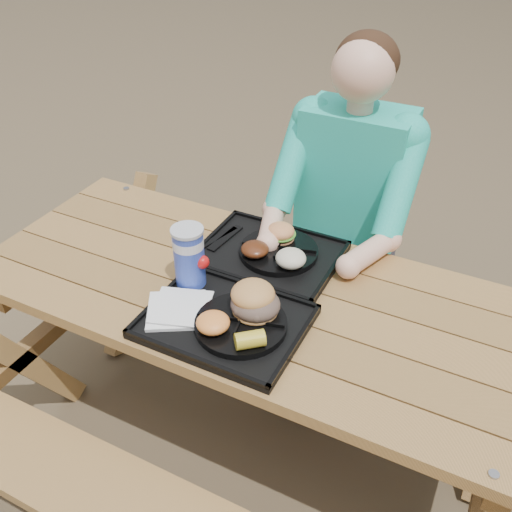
% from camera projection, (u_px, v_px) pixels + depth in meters
% --- Properties ---
extents(ground, '(60.00, 60.00, 0.00)m').
position_uv_depth(ground, '(256.00, 441.00, 2.20)').
color(ground, '#999999').
rests_on(ground, ground).
extents(picnic_table, '(1.80, 1.49, 0.75)m').
position_uv_depth(picnic_table, '(256.00, 374.00, 1.98)').
color(picnic_table, '#999999').
rests_on(picnic_table, ground).
extents(tray_near, '(0.45, 0.35, 0.02)m').
position_uv_depth(tray_near, '(225.00, 323.00, 1.62)').
color(tray_near, black).
rests_on(tray_near, picnic_table).
extents(tray_far, '(0.45, 0.35, 0.02)m').
position_uv_depth(tray_far, '(269.00, 255.00, 1.89)').
color(tray_far, black).
rests_on(tray_far, picnic_table).
extents(plate_near, '(0.26, 0.26, 0.02)m').
position_uv_depth(plate_near, '(241.00, 324.00, 1.59)').
color(plate_near, black).
rests_on(plate_near, tray_near).
extents(plate_far, '(0.26, 0.26, 0.02)m').
position_uv_depth(plate_far, '(279.00, 251.00, 1.88)').
color(plate_far, black).
rests_on(plate_far, tray_far).
extents(napkin_stack, '(0.23, 0.23, 0.02)m').
position_uv_depth(napkin_stack, '(176.00, 309.00, 1.64)').
color(napkin_stack, white).
rests_on(napkin_stack, tray_near).
extents(soda_cup, '(0.09, 0.09, 0.19)m').
position_uv_depth(soda_cup, '(189.00, 258.00, 1.70)').
color(soda_cup, '#162FA6').
rests_on(soda_cup, tray_near).
extents(condiment_bbq, '(0.05, 0.05, 0.03)m').
position_uv_depth(condiment_bbq, '(246.00, 293.00, 1.69)').
color(condiment_bbq, black).
rests_on(condiment_bbq, tray_near).
extents(condiment_mustard, '(0.06, 0.06, 0.03)m').
position_uv_depth(condiment_mustard, '(261.00, 295.00, 1.68)').
color(condiment_mustard, yellow).
rests_on(condiment_mustard, tray_near).
extents(sandwich, '(0.13, 0.13, 0.14)m').
position_uv_depth(sandwich, '(255.00, 293.00, 1.58)').
color(sandwich, '#D08D49').
rests_on(sandwich, plate_near).
extents(mac_cheese, '(0.09, 0.09, 0.05)m').
position_uv_depth(mac_cheese, '(213.00, 323.00, 1.55)').
color(mac_cheese, '#FF9C43').
rests_on(mac_cheese, plate_near).
extents(corn_cob, '(0.11, 0.11, 0.05)m').
position_uv_depth(corn_cob, '(250.00, 340.00, 1.49)').
color(corn_cob, gold).
rests_on(corn_cob, plate_near).
extents(cutlery_far, '(0.05, 0.17, 0.01)m').
position_uv_depth(cutlery_far, '(225.00, 238.00, 1.95)').
color(cutlery_far, black).
rests_on(cutlery_far, tray_far).
extents(burger, '(0.10, 0.10, 0.09)m').
position_uv_depth(burger, '(281.00, 228.00, 1.89)').
color(burger, '#E98F52').
rests_on(burger, plate_far).
extents(baked_beans, '(0.09, 0.09, 0.04)m').
position_uv_depth(baked_beans, '(255.00, 249.00, 1.83)').
color(baked_beans, '#542510').
rests_on(baked_beans, plate_far).
extents(potato_salad, '(0.10, 0.10, 0.05)m').
position_uv_depth(potato_salad, '(291.00, 258.00, 1.78)').
color(potato_salad, beige).
rests_on(potato_salad, plate_far).
extents(diner, '(0.48, 0.84, 1.28)m').
position_uv_depth(diner, '(346.00, 231.00, 2.23)').
color(diner, '#1ABCBA').
rests_on(diner, ground).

